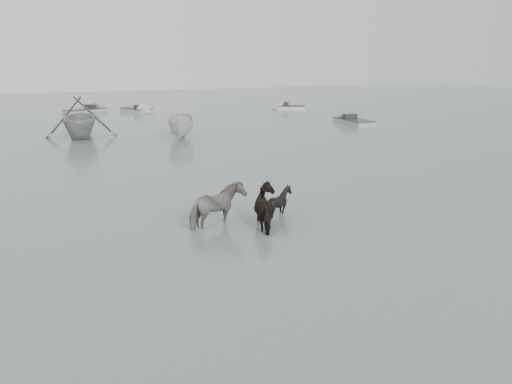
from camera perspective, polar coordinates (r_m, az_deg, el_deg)
ground at (r=15.55m, az=-0.95°, el=-4.36°), size 140.00×140.00×0.00m
pony_pinto at (r=15.76m, az=-4.51°, el=-1.09°), size 2.08×1.51×1.60m
pony_dark at (r=15.71m, az=1.60°, el=-1.17°), size 1.63×1.80×1.56m
pony_black at (r=16.97m, az=2.70°, el=-0.61°), size 1.26×1.17×1.18m
rowboat_trail at (r=35.49m, az=-19.51°, el=8.23°), size 5.33×6.00×2.91m
boat_small at (r=33.64m, az=-8.52°, el=7.56°), size 2.93×4.75×1.72m
skiff_port at (r=41.30m, az=11.16°, el=8.15°), size 1.85×5.70×0.75m
skiff_mid at (r=51.03m, az=-13.47°, el=9.30°), size 3.48×5.13×0.75m
skiff_star at (r=52.46m, az=3.99°, el=9.82°), size 4.33×3.22×0.75m
skiff_far at (r=51.61m, az=-18.99°, el=8.96°), size 5.54×4.63×0.75m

